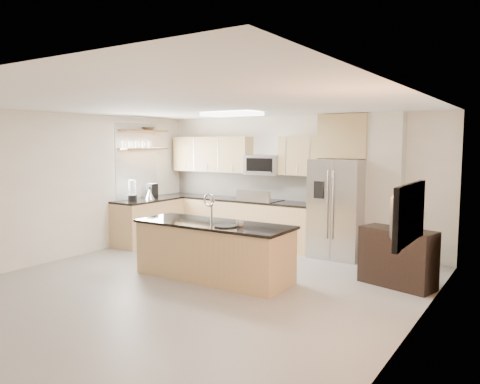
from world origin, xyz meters
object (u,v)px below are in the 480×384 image
Objects in this scene: kettle at (150,194)px; credenza at (397,258)px; island at (213,250)px; blender at (132,192)px; refrigerator at (338,209)px; range at (261,222)px; bowl at (148,128)px; microwave at (264,165)px; cup at (240,223)px; platter at (225,226)px; flower_vase at (403,208)px; television at (399,213)px; coffee_maker at (152,191)px.

credenza is at bearing -1.86° from kettle.
island is 5.95× the size of blender.
kettle is at bearing -164.63° from refrigerator.
range is 3.06m from bowl.
microwave is 2.83m from cup.
platter is at bearing -71.18° from microwave.
bowl is at bearing -157.06° from microwave.
television is (0.42, -1.90, 0.20)m from flower_vase.
coffee_maker is (-3.00, 1.62, 0.20)m from platter.
microwave is 2.56m from bowl.
blender is at bearing -75.13° from bowl.
blender is at bearing -144.37° from range.
microwave reaches higher than blender.
island is 3.75m from bowl.
kettle is 5.12m from flower_vase.
kettle reaches higher than platter.
credenza is 2.33m from cup.
credenza is at bearing -40.63° from refrigerator.
bowl is at bearing 149.93° from coffee_maker.
television is (2.95, -0.76, 0.92)m from island.
microwave is 0.72× the size of credenza.
coffee_maker is at bearing 155.05° from cup.
flower_vase is at bearing 23.65° from island.
television is at bearing -21.70° from bowl.
platter is 1.02× the size of bowl.
credenza is (1.37, -1.18, -0.47)m from refrigerator.
coffee_maker is (-3.75, -0.87, 0.18)m from refrigerator.
range is at bearing 114.10° from cup.
cup is at bearing 41.15° from platter.
bowl is at bearing 68.30° from television.
range is at bearing 102.87° from island.
coffee_maker is at bearing -30.07° from bowl.
credenza is 4.20× the size of kettle.
range is 3.44× the size of bowl.
credenza is 0.73m from flower_vase.
flower_vase is (0.06, -0.00, 0.73)m from credenza.
bowl reaches higher than kettle.
credenza is at bearing 31.66° from platter.
coffee_maker is at bearing 176.63° from flower_vase.
flower_vase is at bearing -39.49° from refrigerator.
microwave is at bearing 156.43° from flower_vase.
flower_vase is (5.34, -0.39, -1.23)m from bowl.
credenza is 1.71× the size of flower_vase.
range is 3.37× the size of platter.
credenza is 2.54m from platter.
range is 1.86× the size of flower_vase.
flower_vase reaches higher than range.
credenza is at bearing 179.54° from flower_vase.
credenza is 5.18m from coffee_maker.
platter is 3.41m from coffee_maker.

